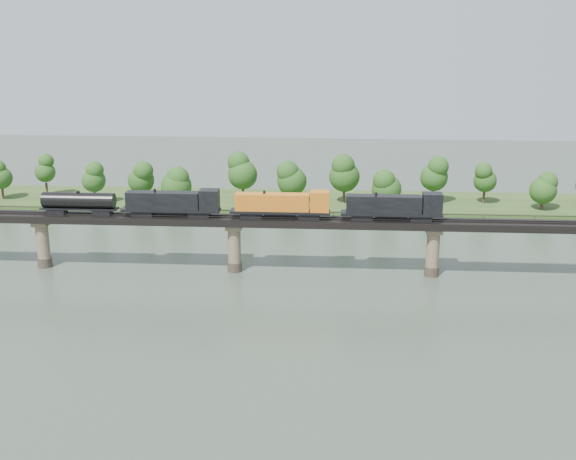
{
  "coord_description": "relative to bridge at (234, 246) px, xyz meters",
  "views": [
    {
      "loc": [
        20.4,
        -108.72,
        50.21
      ],
      "look_at": [
        10.95,
        30.0,
        9.0
      ],
      "focal_mm": 45.0,
      "sensor_mm": 36.0,
      "label": 1
    }
  ],
  "objects": [
    {
      "name": "far_bank",
      "position": [
        0.0,
        55.0,
        -4.66
      ],
      "size": [
        300.0,
        24.0,
        1.6
      ],
      "primitive_type": "cube",
      "color": "#2E471C",
      "rests_on": "ground"
    },
    {
      "name": "ground",
      "position": [
        0.0,
        -30.0,
        -5.46
      ],
      "size": [
        400.0,
        400.0,
        0.0
      ],
      "primitive_type": "plane",
      "color": "#334033",
      "rests_on": "ground"
    },
    {
      "name": "freight_train",
      "position": [
        2.19,
        -0.0,
        8.7
      ],
      "size": [
        81.02,
        3.16,
        5.58
      ],
      "color": "black",
      "rests_on": "bridge"
    },
    {
      "name": "far_treeline",
      "position": [
        -8.21,
        50.52,
        3.37
      ],
      "size": [
        289.06,
        17.54,
        13.6
      ],
      "color": "#382619",
      "rests_on": "far_bank"
    },
    {
      "name": "bridge_superstructure",
      "position": [
        0.0,
        0.0,
        6.33
      ],
      "size": [
        220.0,
        4.9,
        0.75
      ],
      "color": "black",
      "rests_on": "bridge"
    },
    {
      "name": "bridge",
      "position": [
        0.0,
        0.0,
        0.0
      ],
      "size": [
        236.0,
        30.0,
        11.5
      ],
      "color": "#473A2D",
      "rests_on": "ground"
    }
  ]
}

